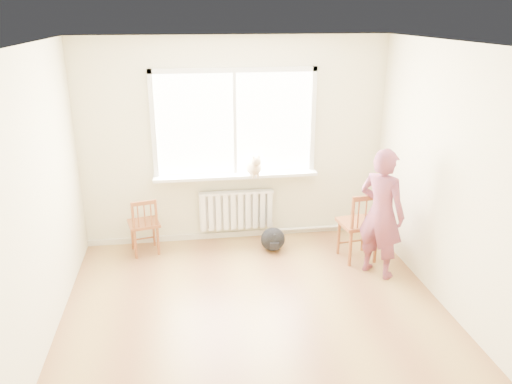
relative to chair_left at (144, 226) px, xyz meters
name	(u,v)px	position (x,y,z in m)	size (l,w,h in m)	color
floor	(261,332)	(1.21, -1.91, -0.38)	(4.50, 4.50, 0.00)	olive
ceiling	(263,47)	(1.21, -1.91, 2.32)	(4.50, 4.50, 0.00)	white
back_wall	(235,142)	(1.21, 0.34, 0.97)	(4.00, 0.01, 2.70)	beige
window	(235,119)	(1.21, 0.32, 1.28)	(2.12, 0.05, 1.42)	white
windowsill	(236,175)	(1.21, 0.23, 0.55)	(2.15, 0.22, 0.04)	white
radiator	(236,209)	(1.21, 0.25, 0.06)	(1.00, 0.12, 0.55)	white
heating_pipe	(324,227)	(2.46, 0.28, -0.30)	(0.04, 0.04, 1.40)	silver
baseboard	(236,234)	(1.21, 0.33, -0.34)	(4.00, 0.03, 0.08)	beige
chair_left	(144,226)	(0.00, 0.00, 0.00)	(0.45, 0.43, 0.76)	brown
chair_right	(360,226)	(2.66, -0.58, 0.08)	(0.50, 0.48, 0.91)	brown
person	(381,213)	(2.76, -0.94, 0.39)	(0.56, 0.37, 1.55)	#AE3A51
cat	(254,166)	(1.44, 0.14, 0.69)	(0.23, 0.46, 0.31)	beige
backpack	(273,239)	(1.64, -0.16, -0.23)	(0.32, 0.24, 0.32)	black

